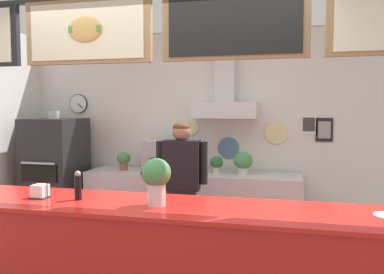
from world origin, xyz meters
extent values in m
cube|color=#9E9E99|center=(0.00, 2.22, 1.35)|extent=(5.11, 0.12, 2.70)
cube|color=silver|center=(0.00, 2.15, 1.35)|extent=(5.07, 0.01, 2.66)
cylinder|color=black|center=(-1.88, 2.14, 1.77)|extent=(0.27, 0.02, 0.27)
cylinder|color=white|center=(-1.88, 2.12, 1.77)|extent=(0.25, 0.01, 0.25)
cube|color=black|center=(-1.84, 2.12, 1.74)|extent=(0.08, 0.01, 0.07)
cylinder|color=white|center=(-0.82, 2.13, 1.14)|extent=(0.30, 0.02, 0.30)
cylinder|color=beige|center=(-0.25, 2.13, 1.46)|extent=(0.21, 0.02, 0.21)
cylinder|color=teal|center=(0.25, 2.13, 1.19)|extent=(0.27, 0.02, 0.27)
cylinder|color=beige|center=(0.85, 2.13, 1.40)|extent=(0.28, 0.02, 0.28)
cube|color=black|center=(1.43, 2.14, 1.44)|extent=(0.20, 0.02, 0.29)
cube|color=gray|center=(1.43, 2.13, 1.44)|extent=(0.14, 0.01, 0.21)
cube|color=white|center=(1.25, 2.14, 1.51)|extent=(0.20, 0.02, 0.23)
cube|color=#353535|center=(1.25, 2.13, 1.51)|extent=(0.14, 0.01, 0.17)
cube|color=silver|center=(0.23, 1.96, 1.68)|extent=(0.81, 0.39, 0.20)
cube|color=silver|center=(0.23, 2.04, 2.22)|extent=(0.24, 0.24, 0.87)
cube|color=#9E754C|center=(-0.59, 0.03, 2.32)|extent=(1.09, 0.05, 0.51)
cube|color=beige|center=(-0.59, 0.00, 2.32)|extent=(0.98, 0.01, 0.45)
ellipsoid|color=tan|center=(-0.59, -0.01, 2.33)|extent=(0.30, 0.04, 0.21)
cube|color=#51843D|center=(-0.59, -0.02, 2.33)|extent=(0.28, 0.01, 0.05)
cube|color=olive|center=(0.59, 0.03, 2.32)|extent=(1.09, 0.05, 0.51)
cube|color=black|center=(0.59, 0.00, 2.32)|extent=(0.98, 0.01, 0.45)
cube|color=red|center=(0.00, -0.23, 0.49)|extent=(3.82, 0.68, 0.98)
cube|color=red|center=(0.00, -0.23, 0.99)|extent=(3.89, 0.72, 0.03)
cube|color=silver|center=(-0.16, 1.82, 0.45)|extent=(2.67, 0.59, 0.91)
cube|color=#9FA1A5|center=(-0.16, 1.82, 0.16)|extent=(2.54, 0.54, 0.02)
cube|color=#232326|center=(-1.94, 1.63, 0.79)|extent=(0.65, 0.70, 1.57)
cube|color=black|center=(-1.94, 1.27, 0.91)|extent=(0.48, 0.02, 0.20)
cube|color=#B7BABF|center=(-1.94, 1.25, 1.04)|extent=(0.45, 0.02, 0.02)
cylinder|color=#B7BABF|center=(-1.94, 1.63, 1.62)|extent=(0.14, 0.14, 0.10)
cube|color=#232328|center=(-0.04, 0.90, 0.44)|extent=(0.29, 0.22, 0.88)
cube|color=black|center=(-0.04, 0.90, 1.13)|extent=(0.39, 0.25, 0.50)
cylinder|color=black|center=(0.18, 0.92, 1.16)|extent=(0.08, 0.08, 0.43)
cylinder|color=black|center=(-0.26, 0.88, 1.16)|extent=(0.08, 0.08, 0.43)
sphere|color=#997056|center=(-0.04, 0.90, 1.47)|extent=(0.19, 0.19, 0.19)
ellipsoid|color=#4C331E|center=(-0.04, 0.90, 1.51)|extent=(0.18, 0.18, 0.10)
cube|color=#A3A5AD|center=(-0.49, 1.80, 1.11)|extent=(0.50, 0.42, 0.40)
cylinder|color=#4C4C51|center=(-0.59, 1.56, 1.09)|extent=(0.06, 0.06, 0.06)
cube|color=black|center=(-0.49, 1.55, 0.93)|extent=(0.45, 0.10, 0.04)
sphere|color=black|center=(-0.34, 1.57, 1.19)|extent=(0.04, 0.04, 0.04)
cylinder|color=#9E563D|center=(-1.06, 1.79, 0.95)|extent=(0.10, 0.10, 0.10)
ellipsoid|color=#47894C|center=(-1.06, 1.79, 1.07)|extent=(0.18, 0.18, 0.16)
cylinder|color=#4C4C51|center=(-0.14, 1.85, 0.94)|extent=(0.10, 0.10, 0.06)
ellipsoid|color=#387A3D|center=(-0.14, 1.85, 1.04)|extent=(0.19, 0.19, 0.17)
cylinder|color=beige|center=(0.15, 1.84, 0.94)|extent=(0.09, 0.09, 0.08)
ellipsoid|color=#2D6638|center=(0.15, 1.84, 1.04)|extent=(0.16, 0.16, 0.15)
cylinder|color=beige|center=(0.48, 1.81, 0.95)|extent=(0.13, 0.13, 0.09)
ellipsoid|color=#47894C|center=(0.48, 1.81, 1.08)|extent=(0.24, 0.24, 0.21)
cube|color=#262628|center=(-0.88, -0.25, 1.01)|extent=(0.12, 0.12, 0.01)
cylinder|color=#262628|center=(-0.94, -0.25, 1.07)|extent=(0.01, 0.01, 0.12)
cylinder|color=#262628|center=(-0.81, -0.25, 1.07)|extent=(0.01, 0.01, 0.12)
cube|color=white|center=(-0.88, -0.25, 1.06)|extent=(0.10, 0.10, 0.10)
cylinder|color=silver|center=(0.09, -0.27, 1.09)|extent=(0.13, 0.13, 0.16)
cylinder|color=gray|center=(0.09, -0.27, 1.04)|extent=(0.12, 0.12, 0.05)
ellipsoid|color=#47894C|center=(0.09, -0.27, 1.25)|extent=(0.21, 0.21, 0.21)
cylinder|color=black|center=(-0.55, -0.24, 1.10)|extent=(0.05, 0.05, 0.18)
sphere|color=gray|center=(-0.55, -0.24, 1.21)|extent=(0.05, 0.05, 0.05)
camera|label=1|loc=(0.99, -2.93, 1.70)|focal=37.07mm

